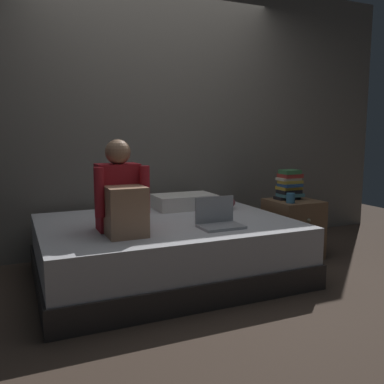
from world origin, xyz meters
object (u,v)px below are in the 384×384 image
at_px(bed, 166,249).
at_px(person_sitting, 121,197).
at_px(laptop, 218,219).
at_px(mug, 291,198).
at_px(book_stack, 289,185).
at_px(pillow, 184,201).
at_px(nightstand, 293,228).
at_px(clothes_pile, 217,204).

distance_m(bed, person_sitting, 0.68).
xyz_separation_m(laptop, mug, (0.88, 0.30, 0.06)).
height_order(laptop, book_stack, book_stack).
bearing_deg(bed, pillow, 52.29).
xyz_separation_m(bed, nightstand, (1.30, 0.05, 0.04)).
distance_m(book_stack, clothes_pile, 0.73).
height_order(mug, clothes_pile, mug).
xyz_separation_m(nightstand, mug, (-0.13, -0.12, 0.32)).
relative_size(bed, laptop, 6.25).
distance_m(laptop, mug, 0.93).
bearing_deg(book_stack, pillow, 160.20).
height_order(bed, person_sitting, person_sitting).
distance_m(person_sitting, laptop, 0.74).
xyz_separation_m(book_stack, clothes_pile, (-0.69, 0.16, -0.15)).
distance_m(nightstand, book_stack, 0.41).
bearing_deg(book_stack, bed, -175.07).
bearing_deg(nightstand, mug, -137.31).
bearing_deg(pillow, bed, -127.71).
distance_m(bed, book_stack, 1.37).
bearing_deg(nightstand, pillow, 157.25).
height_order(person_sitting, pillow, person_sitting).
relative_size(person_sitting, laptop, 2.05).
xyz_separation_m(person_sitting, mug, (1.59, 0.17, -0.13)).
relative_size(laptop, book_stack, 1.14).
bearing_deg(clothes_pile, nightstand, -17.27).
bearing_deg(bed, book_stack, 4.93).
relative_size(bed, book_stack, 7.11).
distance_m(laptop, pillow, 0.82).
bearing_deg(person_sitting, nightstand, 9.48).
bearing_deg(clothes_pile, laptop, -116.22).
bearing_deg(person_sitting, bed, 29.44).
bearing_deg(laptop, person_sitting, 169.66).
relative_size(laptop, pillow, 0.57).
distance_m(nightstand, person_sitting, 1.80).
distance_m(laptop, book_stack, 1.12).
bearing_deg(mug, person_sitting, -173.99).
distance_m(bed, clothes_pile, 0.72).
relative_size(bed, nightstand, 3.70).
bearing_deg(laptop, book_stack, 25.38).
bearing_deg(mug, nightstand, 42.69).
xyz_separation_m(bed, person_sitting, (-0.42, -0.24, 0.49)).
relative_size(pillow, clothes_pile, 1.56).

